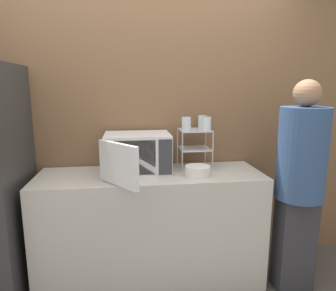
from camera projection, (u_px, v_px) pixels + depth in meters
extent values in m
cube|color=brown|center=(147.00, 122.00, 2.61)|extent=(8.00, 0.06, 2.60)
cube|color=#B7B2A8|center=(151.00, 228.00, 2.45)|extent=(1.77, 0.58, 0.93)
cube|color=silver|center=(138.00, 153.00, 2.40)|extent=(0.51, 0.38, 0.31)
cube|color=#B7B2A8|center=(131.00, 158.00, 2.21)|extent=(0.37, 0.01, 0.27)
cube|color=#333338|center=(165.00, 157.00, 2.24)|extent=(0.10, 0.01, 0.27)
cube|color=silver|center=(118.00, 164.00, 2.03)|extent=(0.27, 0.33, 0.30)
cylinder|color=#B2B2B7|center=(182.00, 152.00, 2.38)|extent=(0.01, 0.01, 0.33)
cylinder|color=#B2B2B7|center=(213.00, 151.00, 2.41)|extent=(0.01, 0.01, 0.33)
cylinder|color=#B2B2B7|center=(178.00, 146.00, 2.60)|extent=(0.01, 0.01, 0.33)
cylinder|color=#B2B2B7|center=(206.00, 146.00, 2.64)|extent=(0.01, 0.01, 0.33)
cube|color=#B2B2B7|center=(195.00, 149.00, 2.51)|extent=(0.25, 0.23, 0.01)
cube|color=#B2B2B7|center=(195.00, 130.00, 2.48)|extent=(0.25, 0.23, 0.01)
cylinder|color=silver|center=(186.00, 124.00, 2.39)|extent=(0.07, 0.07, 0.11)
cylinder|color=silver|center=(202.00, 122.00, 2.54)|extent=(0.07, 0.07, 0.11)
cylinder|color=silver|center=(206.00, 124.00, 2.41)|extent=(0.07, 0.07, 0.11)
cylinder|color=silver|center=(197.00, 175.00, 2.30)|extent=(0.11, 0.11, 0.01)
cylinder|color=silver|center=(198.00, 171.00, 2.29)|extent=(0.19, 0.19, 0.08)
cube|color=#2D2D33|center=(294.00, 243.00, 2.37)|extent=(0.29, 0.18, 0.76)
cylinder|color=navy|center=(302.00, 154.00, 2.23)|extent=(0.36, 0.36, 0.69)
sphere|color=#936B4C|center=(307.00, 93.00, 2.14)|extent=(0.20, 0.20, 0.20)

